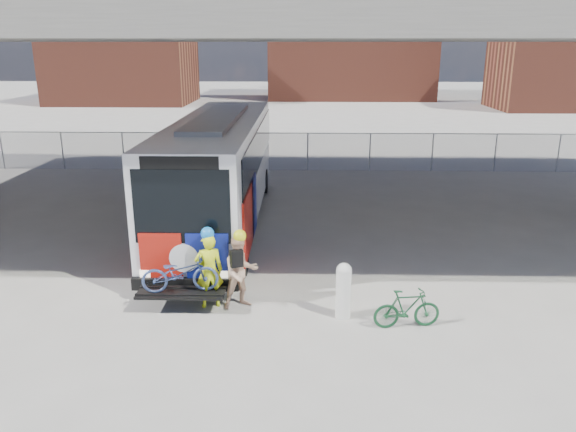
{
  "coord_description": "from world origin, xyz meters",
  "views": [
    {
      "loc": [
        0.76,
        -14.85,
        5.89
      ],
      "look_at": [
        0.39,
        -0.87,
        1.6
      ],
      "focal_mm": 35.0,
      "sensor_mm": 36.0,
      "label": 1
    }
  ],
  "objects_px": {
    "bollard": "(343,289)",
    "bike_parked": "(407,309)",
    "bus": "(220,163)",
    "cyclist_hivis": "(209,269)",
    "cyclist_tan": "(241,271)"
  },
  "relations": [
    {
      "from": "bus",
      "to": "cyclist_tan",
      "type": "distance_m",
      "value": 6.58
    },
    {
      "from": "cyclist_tan",
      "to": "bus",
      "type": "bearing_deg",
      "value": 76.35
    },
    {
      "from": "bus",
      "to": "bike_parked",
      "type": "height_order",
      "value": "bus"
    },
    {
      "from": "bike_parked",
      "to": "bus",
      "type": "bearing_deg",
      "value": 26.97
    },
    {
      "from": "bollard",
      "to": "bike_parked",
      "type": "relative_size",
      "value": 0.89
    },
    {
      "from": "cyclist_hivis",
      "to": "cyclist_tan",
      "type": "height_order",
      "value": "cyclist_hivis"
    },
    {
      "from": "bus",
      "to": "cyclist_hivis",
      "type": "xyz_separation_m",
      "value": [
        0.62,
        -6.32,
        -1.17
      ]
    },
    {
      "from": "cyclist_hivis",
      "to": "cyclist_tan",
      "type": "bearing_deg",
      "value": 163.64
    },
    {
      "from": "bus",
      "to": "bollard",
      "type": "relative_size",
      "value": 9.97
    },
    {
      "from": "bollard",
      "to": "cyclist_tan",
      "type": "height_order",
      "value": "cyclist_tan"
    },
    {
      "from": "bollard",
      "to": "bike_parked",
      "type": "xyz_separation_m",
      "value": [
        1.34,
        -0.45,
        -0.26
      ]
    },
    {
      "from": "cyclist_hivis",
      "to": "bus",
      "type": "bearing_deg",
      "value": -100.51
    },
    {
      "from": "bus",
      "to": "cyclist_tan",
      "type": "xyz_separation_m",
      "value": [
        1.35,
        -6.33,
        -1.21
      ]
    },
    {
      "from": "bike_parked",
      "to": "cyclist_hivis",
      "type": "bearing_deg",
      "value": 70.44
    },
    {
      "from": "bollard",
      "to": "cyclist_hivis",
      "type": "relative_size",
      "value": 0.67
    }
  ]
}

